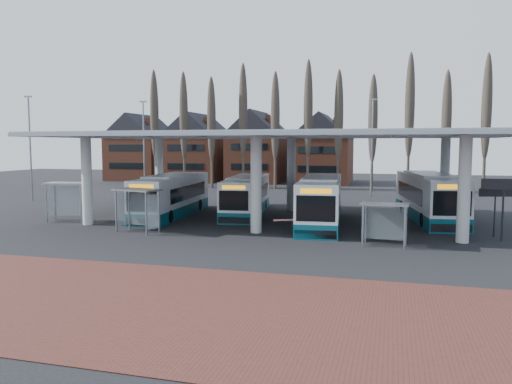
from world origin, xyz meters
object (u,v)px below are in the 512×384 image
(bus_3, at_px, (428,197))
(shelter_0, at_px, (68,193))
(bus_1, at_px, (247,196))
(shelter_1, at_px, (139,201))
(bus_2, at_px, (321,202))
(bus_0, at_px, (172,196))
(shelter_2, at_px, (385,215))

(bus_3, bearing_deg, shelter_0, -171.89)
(bus_1, relative_size, shelter_1, 3.47)
(bus_2, distance_m, shelter_0, 18.00)
(shelter_0, xyz_separation_m, shelter_1, (7.05, -2.68, -0.05))
(bus_2, height_order, bus_3, bus_3)
(bus_0, bearing_deg, shelter_2, -30.32)
(bus_1, xyz_separation_m, shelter_2, (10.74, -9.95, 0.28))
(shelter_2, bearing_deg, bus_3, 80.73)
(bus_2, bearing_deg, bus_3, 26.06)
(bus_3, height_order, shelter_1, bus_3)
(bus_2, height_order, shelter_1, bus_2)
(bus_3, height_order, shelter_0, bus_3)
(bus_0, relative_size, shelter_0, 3.66)
(bus_1, xyz_separation_m, bus_2, (6.38, -3.49, 0.14))
(bus_0, relative_size, shelter_2, 4.43)
(shelter_1, bearing_deg, shelter_0, 173.78)
(shelter_2, bearing_deg, bus_0, 160.22)
(shelter_0, relative_size, shelter_2, 1.21)
(shelter_0, distance_m, shelter_1, 7.55)
(bus_1, height_order, bus_3, bus_3)
(bus_2, xyz_separation_m, shelter_0, (-17.68, -3.34, 0.46))
(bus_0, distance_m, shelter_0, 7.55)
(bus_0, height_order, bus_1, bus_0)
(bus_2, bearing_deg, shelter_2, -61.00)
(bus_3, xyz_separation_m, shelter_1, (-17.91, -10.41, 0.37))
(bus_1, bearing_deg, bus_3, -3.44)
(shelter_0, xyz_separation_m, shelter_2, (22.05, -3.12, -0.32))
(bus_1, relative_size, bus_2, 0.91)
(bus_1, height_order, shelter_2, bus_1)
(bus_3, xyz_separation_m, shelter_0, (-24.97, -7.74, 0.42))
(shelter_2, bearing_deg, shelter_0, 177.73)
(shelter_1, bearing_deg, bus_0, 112.92)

